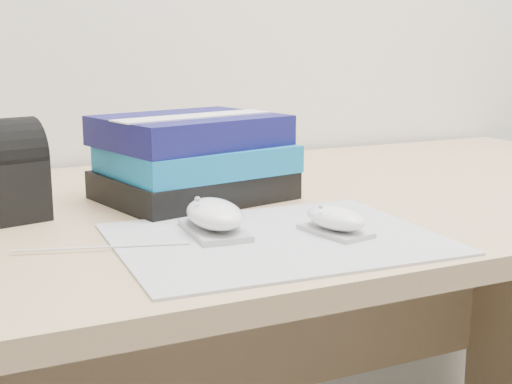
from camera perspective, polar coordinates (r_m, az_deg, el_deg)
name	(u,v)px	position (r m, az deg, el deg)	size (l,w,h in m)	color
desk	(259,322)	(1.25, 0.22, -10.33)	(1.60, 0.80, 0.73)	tan
mousepad	(276,239)	(0.88, 1.62, -3.76)	(0.39, 0.30, 0.00)	#92929A
mouse_rear	(214,217)	(0.89, -3.35, -1.99)	(0.07, 0.12, 0.05)	#AEADB0
mouse_front	(336,220)	(0.89, 6.38, -2.27)	(0.07, 0.10, 0.04)	#AFAEB1
usb_cable	(101,247)	(0.85, -12.27, -4.35)	(0.00, 0.00, 0.21)	silver
book_stack	(193,158)	(1.10, -5.06, 2.73)	(0.30, 0.26, 0.13)	black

